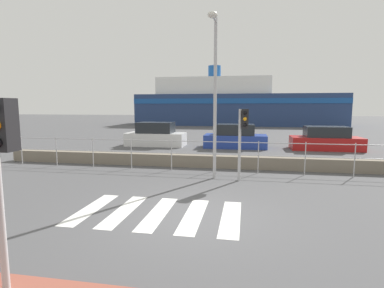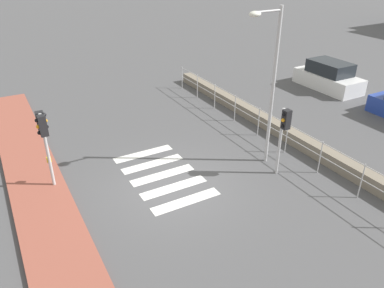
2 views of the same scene
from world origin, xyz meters
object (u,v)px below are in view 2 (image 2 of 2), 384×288
at_px(traffic_light_near, 43,131).
at_px(streetlamp, 269,71).
at_px(parked_car_white, 328,77).
at_px(traffic_light_far, 284,128).

distance_m(traffic_light_near, streetlamp, 7.66).
relative_size(streetlamp, parked_car_white, 1.45).
bearing_deg(traffic_light_far, parked_car_white, 123.84).
distance_m(traffic_light_far, parked_car_white, 10.59).
bearing_deg(traffic_light_near, traffic_light_far, 66.68).
height_order(traffic_light_near, traffic_light_far, traffic_light_near).
relative_size(traffic_light_near, parked_car_white, 0.70).
relative_size(traffic_light_far, streetlamp, 0.45).
height_order(traffic_light_near, streetlamp, streetlamp).
height_order(streetlamp, parked_car_white, streetlamp).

